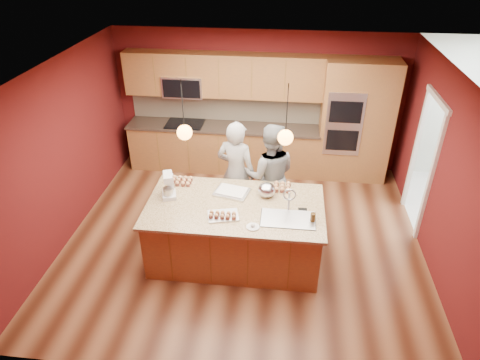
# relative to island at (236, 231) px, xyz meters

# --- Properties ---
(floor) EXTENTS (5.50, 5.50, 0.00)m
(floor) POSITION_rel_island_xyz_m (0.07, 0.45, -0.47)
(floor) COLOR #421F11
(floor) RESTS_ON ground
(ceiling) EXTENTS (5.50, 5.50, 0.00)m
(ceiling) POSITION_rel_island_xyz_m (0.07, 0.45, 2.23)
(ceiling) COLOR silver
(ceiling) RESTS_ON ground
(wall_back) EXTENTS (5.50, 0.00, 5.50)m
(wall_back) POSITION_rel_island_xyz_m (0.07, 2.95, 0.88)
(wall_back) COLOR #511112
(wall_back) RESTS_ON ground
(wall_front) EXTENTS (5.50, 0.00, 5.50)m
(wall_front) POSITION_rel_island_xyz_m (0.07, -2.05, 0.88)
(wall_front) COLOR #511112
(wall_front) RESTS_ON ground
(wall_left) EXTENTS (0.00, 5.00, 5.00)m
(wall_left) POSITION_rel_island_xyz_m (-2.68, 0.45, 0.88)
(wall_left) COLOR #511112
(wall_left) RESTS_ON ground
(wall_right) EXTENTS (0.00, 5.00, 5.00)m
(wall_right) POSITION_rel_island_xyz_m (2.82, 0.45, 0.88)
(wall_right) COLOR #511112
(wall_right) RESTS_ON ground
(cabinet_run) EXTENTS (3.74, 0.64, 2.30)m
(cabinet_run) POSITION_rel_island_xyz_m (-0.61, 2.70, 0.51)
(cabinet_run) COLOR brown
(cabinet_run) RESTS_ON floor
(oven_column) EXTENTS (1.30, 0.62, 2.30)m
(oven_column) POSITION_rel_island_xyz_m (1.91, 2.65, 0.68)
(oven_column) COLOR brown
(oven_column) RESTS_ON floor
(doorway_trim) EXTENTS (0.08, 1.11, 2.20)m
(doorway_trim) POSITION_rel_island_xyz_m (2.80, 1.25, 0.58)
(doorway_trim) COLOR silver
(doorway_trim) RESTS_ON wall_right
(pendant_left) EXTENTS (0.20, 0.20, 0.80)m
(pendant_left) POSITION_rel_island_xyz_m (-0.66, 0.00, 1.53)
(pendant_left) COLOR black
(pendant_left) RESTS_ON ceiling
(pendant_right) EXTENTS (0.20, 0.20, 0.80)m
(pendant_right) POSITION_rel_island_xyz_m (0.63, 0.00, 1.53)
(pendant_right) COLOR black
(pendant_right) RESTS_ON ceiling
(island) EXTENTS (2.49, 1.40, 1.30)m
(island) POSITION_rel_island_xyz_m (0.00, 0.00, 0.00)
(island) COLOR brown
(island) RESTS_ON floor
(person_left) EXTENTS (0.73, 0.58, 1.77)m
(person_left) POSITION_rel_island_xyz_m (-0.12, 0.95, 0.41)
(person_left) COLOR black
(person_left) RESTS_ON floor
(person_right) EXTENTS (0.89, 0.72, 1.75)m
(person_right) POSITION_rel_island_xyz_m (0.42, 0.95, 0.41)
(person_right) COLOR slate
(person_right) RESTS_ON floor
(stand_mixer) EXTENTS (0.26, 0.30, 0.37)m
(stand_mixer) POSITION_rel_island_xyz_m (-0.99, 0.13, 0.61)
(stand_mixer) COLOR silver
(stand_mixer) RESTS_ON island
(sheet_cake) EXTENTS (0.55, 0.46, 0.05)m
(sheet_cake) POSITION_rel_island_xyz_m (-0.10, 0.31, 0.47)
(sheet_cake) COLOR silver
(sheet_cake) RESTS_ON island
(cooling_rack) EXTENTS (0.47, 0.38, 0.02)m
(cooling_rack) POSITION_rel_island_xyz_m (-0.14, -0.28, 0.46)
(cooling_rack) COLOR silver
(cooling_rack) RESTS_ON island
(mixing_bowl) EXTENTS (0.25, 0.25, 0.22)m
(mixing_bowl) POSITION_rel_island_xyz_m (0.41, 0.29, 0.55)
(mixing_bowl) COLOR #B9BAC0
(mixing_bowl) RESTS_ON island
(plate) EXTENTS (0.17, 0.17, 0.01)m
(plate) POSITION_rel_island_xyz_m (0.28, -0.48, 0.46)
(plate) COLOR silver
(plate) RESTS_ON island
(tumbler) EXTENTS (0.07, 0.07, 0.13)m
(tumbler) POSITION_rel_island_xyz_m (1.06, -0.26, 0.51)
(tumbler) COLOR #3B270D
(tumbler) RESTS_ON island
(phone) EXTENTS (0.12, 0.07, 0.01)m
(phone) POSITION_rel_island_xyz_m (0.93, -0.00, 0.45)
(phone) COLOR black
(phone) RESTS_ON island
(cupcakes_left) EXTENTS (0.33, 0.25, 0.07)m
(cupcakes_left) POSITION_rel_island_xyz_m (-0.90, 0.50, 0.49)
(cupcakes_left) COLOR tan
(cupcakes_left) RESTS_ON island
(cupcakes_rack) EXTENTS (0.38, 0.15, 0.07)m
(cupcakes_rack) POSITION_rel_island_xyz_m (-0.14, -0.32, 0.50)
(cupcakes_rack) COLOR tan
(cupcakes_rack) RESTS_ON island
(cupcakes_right) EXTENTS (0.26, 0.26, 0.08)m
(cupcakes_right) POSITION_rel_island_xyz_m (0.63, 0.50, 0.49)
(cupcakes_right) COLOR tan
(cupcakes_right) RESTS_ON island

